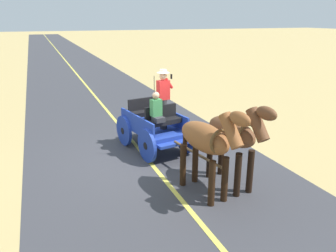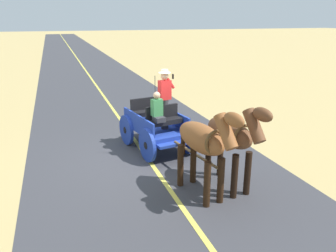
{
  "view_description": "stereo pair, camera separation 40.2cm",
  "coord_description": "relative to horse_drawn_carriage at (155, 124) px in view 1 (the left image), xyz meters",
  "views": [
    {
      "loc": [
        2.7,
        8.76,
        3.9
      ],
      "look_at": [
        -0.46,
        0.77,
        1.1
      ],
      "focal_mm": 35.72,
      "sensor_mm": 36.0,
      "label": 1
    },
    {
      "loc": [
        2.32,
        8.9,
        3.9
      ],
      "look_at": [
        -0.46,
        0.77,
        1.1
      ],
      "focal_mm": 35.72,
      "sensor_mm": 36.0,
      "label": 2
    }
  ],
  "objects": [
    {
      "name": "road_centre_stripe",
      "position": [
        0.47,
        0.35,
        -0.81
      ],
      "size": [
        0.12,
        160.0,
        0.0
      ],
      "primitive_type": "cube",
      "color": "#DBCC4C",
      "rests_on": "road_surface"
    },
    {
      "name": "ground_plane",
      "position": [
        0.47,
        0.35,
        -0.82
      ],
      "size": [
        200.0,
        200.0,
        0.0
      ],
      "primitive_type": "plane",
      "color": "tan"
    },
    {
      "name": "horse_off_side",
      "position": [
        -0.14,
        3.05,
        0.51
      ],
      "size": [
        0.83,
        2.15,
        2.21
      ],
      "color": "brown",
      "rests_on": "ground"
    },
    {
      "name": "road_surface",
      "position": [
        0.47,
        0.35,
        -0.81
      ],
      "size": [
        6.67,
        160.0,
        0.01
      ],
      "primitive_type": "cube",
      "color": "#38383D",
      "rests_on": "ground"
    },
    {
      "name": "horse_drawn_carriage",
      "position": [
        0.0,
        0.0,
        0.0
      ],
      "size": [
        1.82,
        4.51,
        2.5
      ],
      "color": "#1E3899",
      "rests_on": "ground"
    },
    {
      "name": "horse_near_side",
      "position": [
        -0.91,
        2.91,
        0.51
      ],
      "size": [
        0.74,
        2.14,
        2.21
      ],
      "color": "brown",
      "rests_on": "ground"
    }
  ]
}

